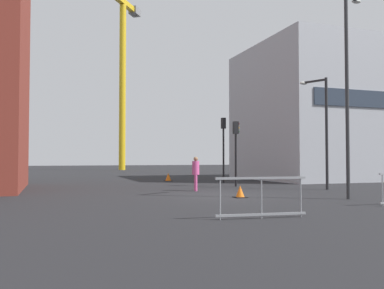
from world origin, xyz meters
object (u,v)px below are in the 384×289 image
(traffic_light_far, at_px, (236,142))
(traffic_light_island, at_px, (223,139))
(construction_crane, at_px, (122,60))
(streetlamp_short, at_px, (323,122))
(traffic_cone_striped, at_px, (168,177))
(pedestrian_walking, at_px, (196,171))
(traffic_cone_on_verge, at_px, (240,192))
(streetlamp_tall, at_px, (348,74))

(traffic_light_far, bearing_deg, traffic_light_island, 77.40)
(construction_crane, bearing_deg, streetlamp_short, -84.29)
(traffic_light_island, relative_size, traffic_cone_striped, 7.40)
(streetlamp_short, xyz_separation_m, pedestrian_walking, (-6.44, 1.18, -2.45))
(traffic_cone_on_verge, bearing_deg, streetlamp_tall, -25.40)
(streetlamp_short, bearing_deg, construction_crane, 95.71)
(construction_crane, distance_m, traffic_cone_on_verge, 44.00)
(pedestrian_walking, relative_size, traffic_cone_striped, 2.89)
(streetlamp_short, relative_size, traffic_cone_on_verge, 11.70)
(streetlamp_tall, height_order, traffic_light_far, streetlamp_tall)
(pedestrian_walking, xyz_separation_m, traffic_cone_on_verge, (0.55, -3.76, -0.73))
(traffic_cone_striped, bearing_deg, traffic_light_far, -72.84)
(traffic_light_far, relative_size, pedestrian_walking, 2.21)
(streetlamp_short, bearing_deg, traffic_cone_striped, 117.86)
(construction_crane, relative_size, traffic_light_island, 5.67)
(streetlamp_short, height_order, traffic_light_far, streetlamp_short)
(pedestrian_walking, relative_size, traffic_cone_on_verge, 3.40)
(pedestrian_walking, xyz_separation_m, traffic_cone_striped, (1.13, 8.88, -0.69))
(streetlamp_short, bearing_deg, traffic_light_far, 133.77)
(streetlamp_tall, relative_size, traffic_cone_on_verge, 17.22)
(pedestrian_walking, height_order, traffic_cone_striped, pedestrian_walking)
(traffic_light_island, relative_size, pedestrian_walking, 2.56)
(traffic_light_island, height_order, traffic_cone_on_verge, traffic_light_island)
(traffic_light_far, bearing_deg, traffic_cone_striped, 107.16)
(pedestrian_walking, height_order, traffic_cone_on_verge, pedestrian_walking)
(streetlamp_tall, xyz_separation_m, traffic_cone_striped, (-3.24, 14.45, -4.60))
(construction_crane, xyz_separation_m, traffic_light_island, (1.42, -31.74, -12.33))
(streetlamp_tall, relative_size, traffic_cone_striped, 14.64)
(streetlamp_tall, bearing_deg, pedestrian_walking, 128.08)
(streetlamp_tall, height_order, pedestrian_walking, streetlamp_tall)
(streetlamp_short, distance_m, traffic_light_island, 7.46)
(streetlamp_tall, distance_m, traffic_cone_striped, 15.51)
(streetlamp_tall, height_order, streetlamp_short, streetlamp_tall)
(streetlamp_tall, height_order, traffic_cone_on_verge, streetlamp_tall)
(traffic_light_island, xyz_separation_m, pedestrian_walking, (-3.99, -5.84, -1.86))
(streetlamp_tall, relative_size, pedestrian_walking, 5.06)
(construction_crane, height_order, traffic_cone_on_verge, construction_crane)
(traffic_light_island, bearing_deg, pedestrian_walking, -124.34)
(traffic_cone_on_verge, bearing_deg, construction_crane, 87.20)
(traffic_light_far, bearing_deg, construction_crane, 90.99)
(construction_crane, relative_size, streetlamp_short, 4.22)
(streetlamp_tall, xyz_separation_m, traffic_cone_on_verge, (-3.82, 1.82, -4.65))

